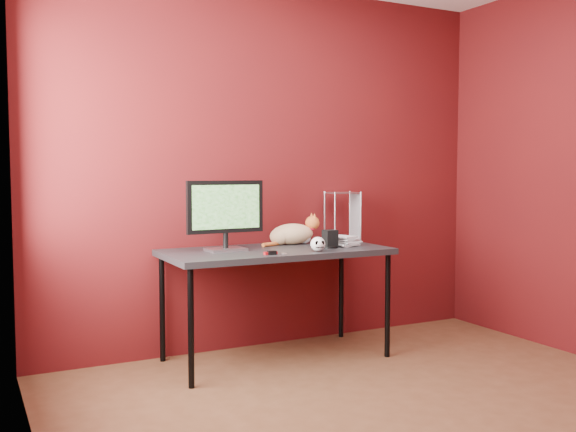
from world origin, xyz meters
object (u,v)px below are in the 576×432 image
desk (276,256)px  book_stack (336,189)px  monitor (225,212)px  cat (293,234)px  skull_mug (318,244)px  speaker (330,240)px

desk → book_stack: bearing=-5.7°
monitor → book_stack: (0.78, -0.10, 0.14)m
cat → skull_mug: (-0.04, -0.44, -0.03)m
cat → skull_mug: cat is taller
cat → speaker: bearing=-62.4°
desk → book_stack: (0.44, -0.04, 0.45)m
speaker → cat: bearing=111.9°
skull_mug → speaker: (0.17, 0.13, 0.01)m
cat → speaker: 0.33m
desk → skull_mug: skull_mug is taller
monitor → cat: bearing=10.9°
desk → book_stack: 0.63m
monitor → book_stack: book_stack is taller
desk → speaker: bearing=-17.2°
desk → speaker: speaker is taller
desk → skull_mug: (0.18, -0.24, 0.10)m
speaker → book_stack: bearing=37.9°
desk → cat: (0.23, 0.19, 0.13)m
cat → skull_mug: size_ratio=4.70×
monitor → book_stack: 0.79m
cat → desk: bearing=-134.6°
skull_mug → book_stack: book_stack is taller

